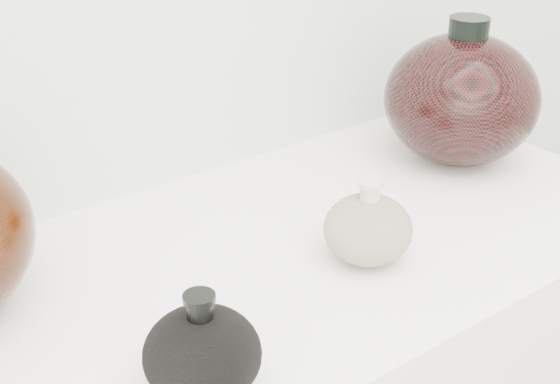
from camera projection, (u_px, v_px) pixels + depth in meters
black_gourd_vase at (202, 353)px, 0.72m from camera, size 0.13×0.13×0.11m
cream_gourd_vase at (368, 229)px, 0.93m from camera, size 0.13×0.13×0.11m
right_round_pot at (461, 98)px, 1.17m from camera, size 0.24×0.24×0.22m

